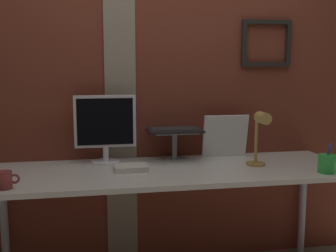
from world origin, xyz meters
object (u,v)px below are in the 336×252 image
object	(u,v)px
pen_cup	(327,164)
monitor	(105,125)
whiteboard_panel	(225,136)
laptop	(173,121)
desk_lamp	(260,133)
coffee_mug	(5,180)

from	to	relation	value
pen_cup	monitor	bearing A→B (deg)	159.18
monitor	pen_cup	size ratio (longest dim) A/B	2.44
whiteboard_panel	pen_cup	distance (m)	0.69
laptop	desk_lamp	size ratio (longest dim) A/B	1.02
pen_cup	coffee_mug	world-z (taller)	pen_cup
whiteboard_panel	coffee_mug	world-z (taller)	whiteboard_panel
monitor	laptop	bearing A→B (deg)	8.82
desk_lamp	laptop	bearing A→B (deg)	143.31
whiteboard_panel	monitor	bearing A→B (deg)	-177.90
coffee_mug	pen_cup	bearing A→B (deg)	0.00
desk_lamp	whiteboard_panel	bearing A→B (deg)	110.43
monitor	pen_cup	bearing A→B (deg)	-20.82
monitor	coffee_mug	world-z (taller)	monitor
pen_cup	coffee_mug	distance (m)	1.79
laptop	coffee_mug	distance (m)	1.14
monitor	laptop	xyz separation A→B (m)	(0.45, 0.07, 0.01)
monitor	pen_cup	world-z (taller)	monitor
monitor	desk_lamp	size ratio (longest dim) A/B	1.26
pen_cup	desk_lamp	bearing A→B (deg)	149.67
whiteboard_panel	desk_lamp	xyz separation A→B (m)	(0.12, -0.31, 0.07)
pen_cup	whiteboard_panel	bearing A→B (deg)	131.62
desk_lamp	coffee_mug	world-z (taller)	desk_lamp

